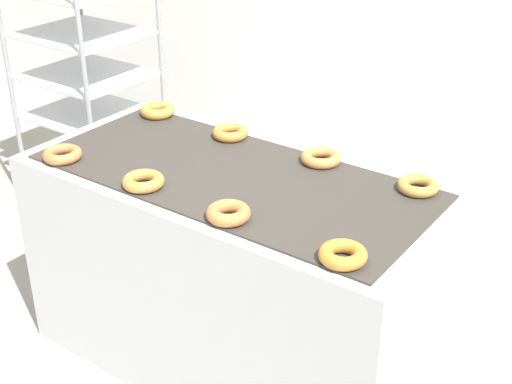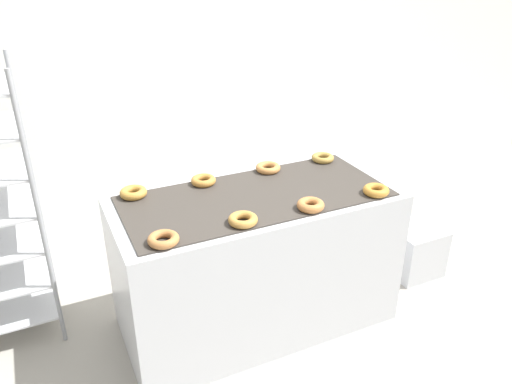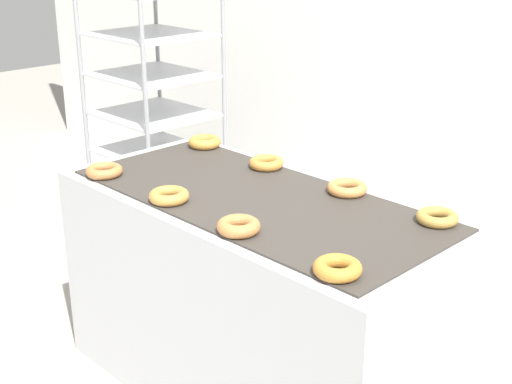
{
  "view_description": "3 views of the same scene",
  "coord_description": "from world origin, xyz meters",
  "px_view_note": "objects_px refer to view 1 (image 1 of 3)",
  "views": [
    {
      "loc": [
        1.41,
        -1.2,
        1.98
      ],
      "look_at": [
        0.0,
        0.77,
        0.72
      ],
      "focal_mm": 50.0,
      "sensor_mm": 36.0,
      "label": 1
    },
    {
      "loc": [
        -1.04,
        -1.6,
        2.07
      ],
      "look_at": [
        0.0,
        0.62,
        0.88
      ],
      "focal_mm": 35.0,
      "sensor_mm": 36.0,
      "label": 2
    },
    {
      "loc": [
        1.74,
        -1.1,
        1.81
      ],
      "look_at": [
        0.0,
        0.62,
        0.88
      ],
      "focal_mm": 50.0,
      "sensor_mm": 36.0,
      "label": 3
    }
  ],
  "objects_px": {
    "donut_near_midleft": "(143,181)",
    "donut_near_right": "(343,255)",
    "donut_near_left": "(62,154)",
    "donut_far_midleft": "(230,133)",
    "baking_rack_cart": "(87,75)",
    "donut_far_right": "(418,186)",
    "donut_near_midright": "(228,213)",
    "fryer_machine": "(234,274)",
    "donut_far_left": "(157,111)",
    "donut_far_midright": "(321,158)"
  },
  "relations": [
    {
      "from": "donut_near_right",
      "to": "donut_far_midleft",
      "type": "distance_m",
      "value": 0.97
    },
    {
      "from": "donut_near_right",
      "to": "donut_far_left",
      "type": "relative_size",
      "value": 0.97
    },
    {
      "from": "donut_near_midright",
      "to": "donut_far_right",
      "type": "bearing_deg",
      "value": 52.54
    },
    {
      "from": "donut_near_midleft",
      "to": "donut_near_midright",
      "type": "height_order",
      "value": "donut_near_midright"
    },
    {
      "from": "donut_far_left",
      "to": "donut_far_right",
      "type": "height_order",
      "value": "donut_far_left"
    },
    {
      "from": "donut_near_left",
      "to": "donut_far_midleft",
      "type": "relative_size",
      "value": 1.03
    },
    {
      "from": "donut_near_midright",
      "to": "donut_near_midleft",
      "type": "bearing_deg",
      "value": 178.53
    },
    {
      "from": "donut_near_midleft",
      "to": "donut_near_right",
      "type": "height_order",
      "value": "donut_near_right"
    },
    {
      "from": "donut_near_midleft",
      "to": "donut_near_right",
      "type": "distance_m",
      "value": 0.79
    },
    {
      "from": "fryer_machine",
      "to": "donut_far_left",
      "type": "height_order",
      "value": "donut_far_left"
    },
    {
      "from": "fryer_machine",
      "to": "donut_far_right",
      "type": "bearing_deg",
      "value": 24.31
    },
    {
      "from": "donut_near_left",
      "to": "donut_far_midright",
      "type": "relative_size",
      "value": 0.98
    },
    {
      "from": "donut_far_midleft",
      "to": "donut_near_left",
      "type": "bearing_deg",
      "value": -126.0
    },
    {
      "from": "donut_near_left",
      "to": "fryer_machine",
      "type": "bearing_deg",
      "value": 24.07
    },
    {
      "from": "donut_near_midright",
      "to": "donut_far_left",
      "type": "distance_m",
      "value": 0.96
    },
    {
      "from": "donut_near_midleft",
      "to": "donut_near_left",
      "type": "bearing_deg",
      "value": -178.37
    },
    {
      "from": "donut_near_midleft",
      "to": "donut_far_right",
      "type": "xyz_separation_m",
      "value": [
        0.79,
        0.52,
        -0.0
      ]
    },
    {
      "from": "donut_near_midleft",
      "to": "donut_near_right",
      "type": "xyz_separation_m",
      "value": [
        0.79,
        -0.01,
        0.0
      ]
    },
    {
      "from": "baking_rack_cart",
      "to": "donut_near_left",
      "type": "xyz_separation_m",
      "value": [
        0.79,
        -0.84,
        0.07
      ]
    },
    {
      "from": "fryer_machine",
      "to": "donut_near_midright",
      "type": "bearing_deg",
      "value": -54.53
    },
    {
      "from": "baking_rack_cart",
      "to": "donut_near_midright",
      "type": "height_order",
      "value": "baking_rack_cart"
    },
    {
      "from": "baking_rack_cart",
      "to": "donut_far_midright",
      "type": "xyz_separation_m",
      "value": [
        1.6,
        -0.3,
        0.07
      ]
    },
    {
      "from": "fryer_machine",
      "to": "donut_far_right",
      "type": "height_order",
      "value": "donut_far_right"
    },
    {
      "from": "fryer_machine",
      "to": "donut_far_left",
      "type": "bearing_deg",
      "value": 155.83
    },
    {
      "from": "donut_near_midright",
      "to": "donut_far_left",
      "type": "relative_size",
      "value": 0.98
    },
    {
      "from": "donut_far_midright",
      "to": "donut_near_midright",
      "type": "bearing_deg",
      "value": -92.21
    },
    {
      "from": "donut_near_left",
      "to": "donut_far_midright",
      "type": "distance_m",
      "value": 0.97
    },
    {
      "from": "donut_far_right",
      "to": "donut_far_midright",
      "type": "bearing_deg",
      "value": 179.65
    },
    {
      "from": "baking_rack_cart",
      "to": "donut_near_right",
      "type": "distance_m",
      "value": 2.16
    },
    {
      "from": "donut_far_left",
      "to": "donut_far_midright",
      "type": "bearing_deg",
      "value": -0.11
    },
    {
      "from": "fryer_machine",
      "to": "donut_far_midleft",
      "type": "bearing_deg",
      "value": 128.34
    },
    {
      "from": "donut_far_left",
      "to": "donut_far_midright",
      "type": "xyz_separation_m",
      "value": [
        0.82,
        -0.0,
        -0.0
      ]
    },
    {
      "from": "donut_far_right",
      "to": "donut_near_right",
      "type": "bearing_deg",
      "value": -89.19
    },
    {
      "from": "donut_near_midleft",
      "to": "donut_near_midright",
      "type": "xyz_separation_m",
      "value": [
        0.38,
        -0.01,
        0.0
      ]
    },
    {
      "from": "donut_near_midleft",
      "to": "baking_rack_cart",
      "type": "bearing_deg",
      "value": 145.39
    },
    {
      "from": "donut_far_left",
      "to": "baking_rack_cart",
      "type": "bearing_deg",
      "value": 159.02
    },
    {
      "from": "donut_far_midleft",
      "to": "donut_near_right",
      "type": "bearing_deg",
      "value": -33.1
    },
    {
      "from": "donut_near_midleft",
      "to": "donut_far_right",
      "type": "distance_m",
      "value": 0.95
    },
    {
      "from": "donut_far_left",
      "to": "donut_near_left",
      "type": "bearing_deg",
      "value": -88.41
    },
    {
      "from": "donut_near_midright",
      "to": "donut_far_right",
      "type": "relative_size",
      "value": 1.01
    },
    {
      "from": "baking_rack_cart",
      "to": "donut_far_midright",
      "type": "height_order",
      "value": "baking_rack_cart"
    },
    {
      "from": "donut_near_midright",
      "to": "donut_far_left",
      "type": "bearing_deg",
      "value": 146.03
    },
    {
      "from": "donut_near_left",
      "to": "donut_far_right",
      "type": "relative_size",
      "value": 1.03
    },
    {
      "from": "donut_near_left",
      "to": "donut_near_midright",
      "type": "distance_m",
      "value": 0.78
    },
    {
      "from": "donut_near_midleft",
      "to": "donut_far_left",
      "type": "bearing_deg",
      "value": 128.43
    },
    {
      "from": "donut_near_right",
      "to": "donut_near_midleft",
      "type": "bearing_deg",
      "value": 179.16
    },
    {
      "from": "fryer_machine",
      "to": "donut_far_midright",
      "type": "relative_size",
      "value": 10.5
    },
    {
      "from": "donut_far_midright",
      "to": "donut_far_right",
      "type": "xyz_separation_m",
      "value": [
        0.39,
        -0.0,
        -0.0
      ]
    },
    {
      "from": "fryer_machine",
      "to": "donut_far_midright",
      "type": "bearing_deg",
      "value": 52.51
    },
    {
      "from": "donut_near_midright",
      "to": "donut_far_midright",
      "type": "relative_size",
      "value": 0.96
    }
  ]
}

